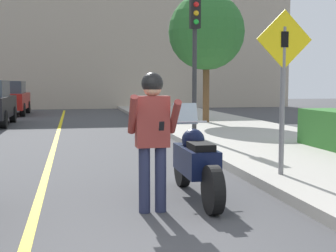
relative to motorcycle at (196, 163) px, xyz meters
name	(u,v)px	position (x,y,z in m)	size (l,w,h in m)	color
road_center_line	(50,161)	(-2.11, 3.49, -0.49)	(0.12, 36.00, 0.01)	yellow
building_backdrop	(73,30)	(-1.51, 23.49, 4.31)	(28.00, 1.20, 9.62)	#B2A38E
motorcycle	(196,163)	(0.00, 0.00, 0.00)	(0.62, 2.19, 1.28)	black
person_biker	(152,128)	(-0.69, -0.57, 0.55)	(0.59, 0.47, 1.71)	#282D4C
crossing_sign	(283,76)	(1.56, 0.64, 1.19)	(0.91, 0.08, 2.55)	slate
traffic_light	(195,41)	(1.54, 5.89, 2.17)	(0.26, 0.30, 3.61)	#2D2D30
street_tree	(206,32)	(3.18, 10.46, 2.93)	(2.78, 2.78, 4.68)	brown
parked_car_red	(8,98)	(-4.79, 18.15, 0.36)	(1.88, 4.20, 1.68)	black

